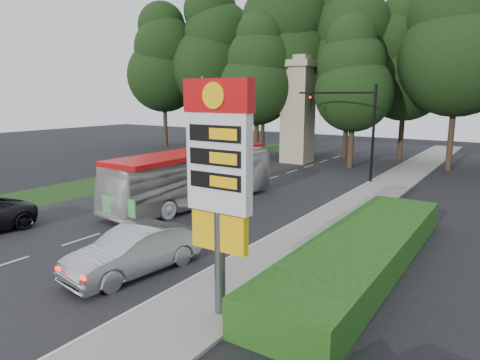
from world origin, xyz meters
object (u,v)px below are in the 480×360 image
Objects in this scene: gas_station_pylon at (219,168)px; transit_bus at (194,178)px; sedan_silver at (134,251)px; monument at (298,109)px; streetlight_signs at (205,118)px; traffic_signal_mast at (356,119)px.

transit_bus is at bearing 132.75° from gas_station_pylon.
monument is at bearing 111.57° from sedan_silver.
streetlight_signs is 0.69× the size of transit_bus.
monument is at bearing 58.03° from streetlight_signs.
sedan_silver is at bearing -76.03° from monument.
streetlight_signs is 0.80× the size of monument.
sedan_silver is (11.76, -19.23, -3.58)m from streetlight_signs.
gas_station_pylon is at bearing -80.91° from traffic_signal_mast.
streetlight_signs is at bearing -121.97° from monument.
monument is at bearing 142.00° from traffic_signal_mast.
sedan_silver is (-0.91, -21.22, -3.82)m from traffic_signal_mast.
gas_station_pylon is 13.56m from transit_bus.
traffic_signal_mast is at bearing 95.14° from sedan_silver.
gas_station_pylon is 5.75m from sedan_silver.
traffic_signal_mast is 0.72× the size of monument.
streetlight_signs reaches higher than transit_bus.
transit_bus is (-9.00, 9.73, -2.83)m from gas_station_pylon.
gas_station_pylon reaches higher than sedan_silver.
streetlight_signs is at bearing 131.92° from transit_bus.
monument is at bearing 111.80° from gas_station_pylon.
streetlight_signs is 12.86m from transit_bus.
streetlight_signs reaches higher than traffic_signal_mast.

